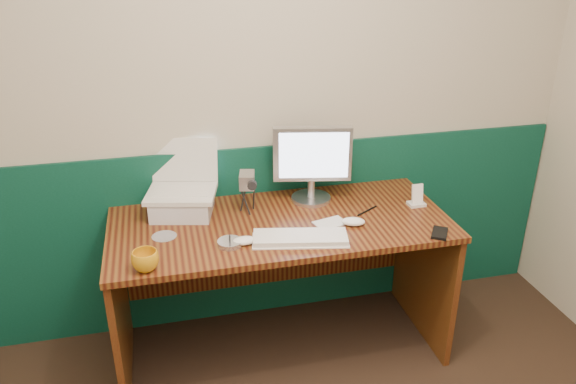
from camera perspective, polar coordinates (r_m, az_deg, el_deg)
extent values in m
cube|color=#B8B19C|center=(2.80, -4.58, 9.37)|extent=(3.50, 0.04, 2.50)
cube|color=#083729|center=(3.07, -4.07, -4.34)|extent=(3.48, 0.02, 1.00)
cube|color=#3A120A|center=(2.85, -0.71, -9.72)|extent=(1.60, 0.70, 0.75)
cube|color=silver|center=(2.75, -10.68, -1.28)|extent=(0.33, 0.29, 0.10)
cube|color=white|center=(2.49, 1.26, -4.75)|extent=(0.43, 0.22, 0.02)
ellipsoid|color=white|center=(2.63, 6.64, -3.00)|extent=(0.12, 0.09, 0.04)
ellipsoid|color=white|center=(2.47, -4.49, -4.95)|extent=(0.10, 0.06, 0.03)
imported|color=orange|center=(2.34, -14.29, -6.78)|extent=(0.13, 0.13, 0.09)
cylinder|color=silver|center=(2.47, -5.92, -5.18)|extent=(0.11, 0.11, 0.02)
cylinder|color=silver|center=(2.59, -12.47, -4.41)|extent=(0.11, 0.11, 0.00)
cylinder|color=black|center=(2.77, 8.04, -1.90)|extent=(0.13, 0.08, 0.01)
cube|color=silver|center=(2.64, 4.31, -3.16)|extent=(0.17, 0.13, 0.00)
cube|color=silver|center=(2.88, 12.91, -1.19)|extent=(0.08, 0.06, 0.02)
cube|color=white|center=(2.86, 13.01, -0.16)|extent=(0.06, 0.03, 0.10)
cube|color=black|center=(2.63, 15.15, -4.05)|extent=(0.12, 0.13, 0.01)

